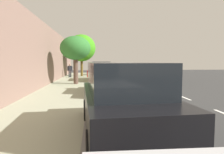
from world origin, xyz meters
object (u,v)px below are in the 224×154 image
at_px(parked_sedan_grey_mid, 106,82).
at_px(parked_suv_black_far, 122,99).
at_px(fire_hydrant, 88,74).
at_px(cyclist_with_backpack, 94,76).
at_px(street_tree_mid_block, 75,49).
at_px(pedestrian_on_phone, 70,70).
at_px(street_tree_near_cyclist, 82,48).
at_px(bicycle_at_curb, 97,87).
at_px(parked_suv_tan_second, 100,71).
at_px(parked_sedan_dark_blue_nearest, 100,70).

relative_size(parked_sedan_grey_mid, parked_suv_black_far, 0.92).
bearing_deg(fire_hydrant, cyclist_with_backpack, 93.72).
bearing_deg(parked_sedan_grey_mid, cyclist_with_backpack, -60.39).
height_order(street_tree_mid_block, pedestrian_on_phone, street_tree_mid_block).
relative_size(street_tree_near_cyclist, pedestrian_on_phone, 3.37).
relative_size(bicycle_at_curb, cyclist_with_backpack, 0.94).
distance_m(parked_sedan_grey_mid, cyclist_with_backpack, 1.51).
relative_size(street_tree_near_cyclist, fire_hydrant, 6.30).
xyz_separation_m(parked_suv_tan_second, cyclist_with_backpack, (0.68, 6.60, 0.02)).
xyz_separation_m(parked_sedan_grey_mid, cyclist_with_backpack, (0.73, -1.28, 0.29)).
height_order(parked_suv_tan_second, street_tree_near_cyclist, street_tree_near_cyclist).
height_order(parked_suv_tan_second, cyclist_with_backpack, parked_suv_tan_second).
distance_m(street_tree_near_cyclist, fire_hydrant, 3.81).
bearing_deg(parked_sedan_dark_blue_nearest, parked_suv_black_far, 89.39).
height_order(cyclist_with_backpack, pedestrian_on_phone, cyclist_with_backpack).
bearing_deg(fire_hydrant, parked_suv_black_far, 94.30).
distance_m(parked_suv_tan_second, bicycle_at_curb, 7.09).
relative_size(street_tree_mid_block, pedestrian_on_phone, 2.54).
bearing_deg(parked_sedan_grey_mid, fire_hydrant, -83.11).
xyz_separation_m(parked_suv_tan_second, pedestrian_on_phone, (3.47, -3.89, -0.01)).
bearing_deg(fire_hydrant, parked_sedan_grey_mid, 96.89).
xyz_separation_m(parked_sedan_grey_mid, bicycle_at_curb, (0.50, -0.84, -0.37)).
xyz_separation_m(parked_suv_tan_second, parked_suv_black_far, (-0.03, 14.71, 0.00)).
bearing_deg(cyclist_with_backpack, parked_suv_black_far, 95.03).
bearing_deg(parked_suv_tan_second, pedestrian_on_phone, -48.24).
xyz_separation_m(parked_sedan_grey_mid, fire_hydrant, (1.40, -11.58, -0.19)).
xyz_separation_m(parked_suv_black_far, street_tree_near_cyclist, (2.20, -20.38, 2.68)).
distance_m(parked_suv_black_far, street_tree_near_cyclist, 20.67).
bearing_deg(parked_suv_tan_second, fire_hydrant, -69.88).
bearing_deg(fire_hydrant, pedestrian_on_phone, -5.21).
height_order(parked_suv_tan_second, bicycle_at_curb, parked_suv_tan_second).
xyz_separation_m(parked_sedan_dark_blue_nearest, parked_suv_tan_second, (0.27, 8.10, 0.27)).
relative_size(parked_suv_black_far, fire_hydrant, 5.72).
xyz_separation_m(parked_suv_black_far, pedestrian_on_phone, (3.50, -18.60, -0.01)).
bearing_deg(street_tree_mid_block, parked_suv_black_far, 100.77).
relative_size(parked_suv_black_far, pedestrian_on_phone, 3.06).
bearing_deg(bicycle_at_curb, parked_sedan_grey_mid, 121.08).
bearing_deg(bicycle_at_curb, parked_suv_black_far, 93.65).
bearing_deg(fire_hydrant, parked_sedan_dark_blue_nearest, -110.27).
relative_size(parked_suv_tan_second, parked_sedan_grey_mid, 1.07).
height_order(parked_suv_black_far, bicycle_at_curb, parked_suv_black_far).
xyz_separation_m(parked_sedan_dark_blue_nearest, street_tree_near_cyclist, (2.45, 2.44, 2.96)).
distance_m(parked_sedan_dark_blue_nearest, parked_suv_tan_second, 8.11).
relative_size(parked_sedan_grey_mid, fire_hydrant, 5.29).
bearing_deg(parked_suv_black_far, pedestrian_on_phone, -79.33).
xyz_separation_m(street_tree_mid_block, pedestrian_on_phone, (1.30, -7.01, -2.07)).
distance_m(parked_sedan_grey_mid, fire_hydrant, 11.67).
bearing_deg(parked_sedan_grey_mid, pedestrian_on_phone, -73.36).
bearing_deg(parked_suv_black_far, parked_sedan_dark_blue_nearest, -90.61).
height_order(parked_suv_tan_second, parked_sedan_grey_mid, parked_suv_tan_second).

